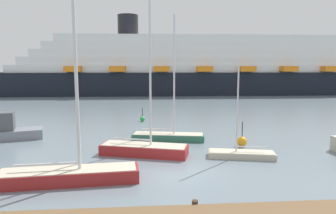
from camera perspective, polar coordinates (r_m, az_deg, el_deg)
The scene contains 9 objects.
ground_plane at distance 17.12m, azimuth 2.38°, elevation -12.26°, with size 600.00×600.00×0.00m, color slate.
sailboat_0 at distance 20.35m, azimuth 13.49°, elevation -8.34°, with size 4.33×2.05×6.23m.
sailboat_1 at distance 20.33m, azimuth -4.45°, elevation -7.49°, with size 5.93×3.12×11.05m.
sailboat_3 at distance 24.19m, azimuth 0.09°, elevation -5.13°, with size 5.77×2.32×9.64m.
sailboat_4 at distance 16.47m, azimuth -17.99°, elevation -11.43°, with size 7.09×2.18×11.01m.
fishing_boat_1 at distance 27.51m, azimuth -28.54°, elevation -3.82°, with size 6.06×3.29×4.23m.
channel_buoy_1 at distance 32.41m, azimuth -4.79°, elevation -2.17°, with size 0.51×0.51×1.43m.
channel_buoy_2 at distance 23.04m, azimuth 13.60°, elevation -6.23°, with size 0.72×0.72×1.82m.
cruise_ship at distance 64.15m, azimuth 5.80°, elevation 7.06°, with size 81.38×14.06×15.83m.
Camera 1 is at (-1.93, -15.97, 5.87)m, focal length 32.74 mm.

